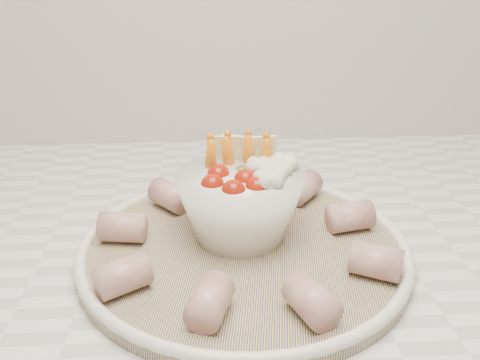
{
  "coord_description": "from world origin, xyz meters",
  "views": [
    {
      "loc": [
        0.13,
        0.9,
        1.24
      ],
      "look_at": [
        0.16,
        1.41,
        1.0
      ],
      "focal_mm": 40.0,
      "sensor_mm": 36.0,
      "label": 1
    }
  ],
  "objects": [
    {
      "name": "veggie_bowl",
      "position": [
        0.16,
        1.41,
        0.98
      ],
      "size": [
        0.14,
        0.14,
        0.11
      ],
      "color": "white",
      "rests_on": "serving_platter"
    },
    {
      "name": "cured_meat_rolls",
      "position": [
        0.16,
        1.39,
        0.95
      ],
      "size": [
        0.31,
        0.31,
        0.03
      ],
      "color": "#A14E49",
      "rests_on": "serving_platter"
    },
    {
      "name": "serving_platter",
      "position": [
        0.16,
        1.39,
        0.93
      ],
      "size": [
        0.4,
        0.4,
        0.02
      ],
      "color": "navy",
      "rests_on": "kitchen_counter"
    }
  ]
}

